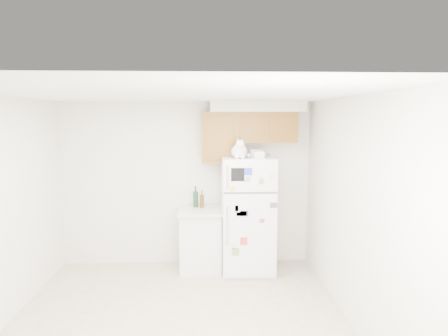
{
  "coord_description": "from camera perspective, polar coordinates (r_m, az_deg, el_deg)",
  "views": [
    {
      "loc": [
        0.31,
        -4.1,
        2.26
      ],
      "look_at": [
        0.57,
        1.55,
        1.55
      ],
      "focal_mm": 32.0,
      "sensor_mm": 36.0,
      "label": 1
    }
  ],
  "objects": [
    {
      "name": "refrigerator",
      "position": [
        5.9,
        3.39,
        -6.66
      ],
      "size": [
        0.76,
        0.78,
        1.7
      ],
      "color": "white",
      "rests_on": "ground_plane"
    },
    {
      "name": "bottle_amber",
      "position": [
        6.01,
        -3.16,
        -4.45
      ],
      "size": [
        0.06,
        0.06,
        0.26
      ],
      "primitive_type": null,
      "color": "#593814",
      "rests_on": "base_counter"
    },
    {
      "name": "storage_box_front",
      "position": [
        5.69,
        5.14,
        1.93
      ],
      "size": [
        0.18,
        0.15,
        0.09
      ],
      "primitive_type": "cube",
      "rotation": [
        0.0,
        0.0,
        -0.29
      ],
      "color": "white",
      "rests_on": "refrigerator"
    },
    {
      "name": "room_shell",
      "position": [
        4.38,
        -5.01,
        -0.58
      ],
      "size": [
        3.84,
        4.04,
        2.52
      ],
      "color": "silver",
      "rests_on": "ground_plane"
    },
    {
      "name": "base_counter",
      "position": [
        6.05,
        -3.33,
        -10.14
      ],
      "size": [
        0.64,
        0.64,
        0.92
      ],
      "color": "white",
      "rests_on": "ground_plane"
    },
    {
      "name": "bottle_green",
      "position": [
        6.05,
        -4.07,
        -4.09
      ],
      "size": [
        0.08,
        0.08,
        0.32
      ],
      "primitive_type": null,
      "color": "#19381E",
      "rests_on": "base_counter"
    },
    {
      "name": "ground_plane",
      "position": [
        4.69,
        -6.51,
        -21.77
      ],
      "size": [
        3.8,
        4.0,
        0.01
      ],
      "primitive_type": "cube",
      "color": "beige"
    },
    {
      "name": "storage_box_back",
      "position": [
        5.92,
        4.55,
        2.2
      ],
      "size": [
        0.19,
        0.15,
        0.1
      ],
      "primitive_type": "cube",
      "rotation": [
        0.0,
        0.0,
        0.09
      ],
      "color": "white",
      "rests_on": "refrigerator"
    },
    {
      "name": "cat",
      "position": [
        5.58,
        2.23,
        2.49
      ],
      "size": [
        0.27,
        0.4,
        0.28
      ],
      "color": "white",
      "rests_on": "refrigerator"
    }
  ]
}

